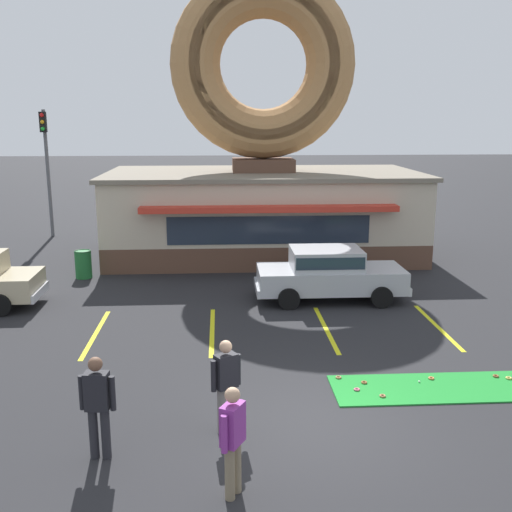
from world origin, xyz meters
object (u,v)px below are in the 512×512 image
Objects in this scene: car_silver at (329,272)px; traffic_light_pole at (46,157)px; pedestrian_leather_jacket_man at (233,436)px; pedestrian_blue_sweater_man at (226,381)px; pedestrian_hooded_kid at (98,402)px; trash_bin at (83,264)px; golf_ball at (419,381)px.

car_silver is 15.69m from traffic_light_pole.
pedestrian_blue_sweater_man is at bearing 92.30° from pedestrian_leather_jacket_man.
pedestrian_hooded_kid is at bearing -122.00° from car_silver.
pedestrian_hooded_kid is at bearing -76.49° from trash_bin.
car_silver is 8.59m from trash_bin.
traffic_light_pole is (-7.94, 18.38, 2.76)m from pedestrian_blue_sweater_man.
pedestrian_blue_sweater_man is 0.29× the size of traffic_light_pole.
pedestrian_blue_sweater_man is (-4.05, -1.69, 0.90)m from golf_ball.
traffic_light_pole is (-8.01, 20.25, 2.76)m from pedestrian_leather_jacket_man.
golf_ball is 0.02× the size of pedestrian_blue_sweater_man.
pedestrian_leather_jacket_man is 13.55m from trash_bin.
car_silver is (-0.85, 6.02, 0.82)m from golf_ball.
golf_ball is 0.04× the size of trash_bin.
pedestrian_hooded_kid is 1.80× the size of trash_bin.
traffic_light_pole reaches higher than pedestrian_blue_sweater_man.
pedestrian_hooded_kid is (-2.07, -0.73, 0.03)m from pedestrian_blue_sweater_man.
golf_ball is 4.48m from pedestrian_blue_sweater_man.
pedestrian_hooded_kid reaches higher than pedestrian_leather_jacket_man.
car_silver is 9.95m from pedestrian_hooded_kid.
pedestrian_hooded_kid is at bearing 151.99° from pedestrian_leather_jacket_man.
pedestrian_leather_jacket_man is at bearing -28.01° from pedestrian_hooded_kid.
pedestrian_leather_jacket_man is 0.30× the size of traffic_light_pole.
pedestrian_hooded_kid is at bearing -160.55° from pedestrian_blue_sweater_man.
car_silver reaches higher than golf_ball.
pedestrian_leather_jacket_man reaches higher than trash_bin.
pedestrian_blue_sweater_man is at bearing 19.45° from pedestrian_hooded_kid.
pedestrian_leather_jacket_man reaches higher than pedestrian_blue_sweater_man.
pedestrian_leather_jacket_man is at bearing -108.09° from car_silver.
car_silver is at bearing 58.00° from pedestrian_hooded_kid.
pedestrian_hooded_kid is 1.02× the size of pedestrian_leather_jacket_man.
pedestrian_hooded_kid reaches higher than car_silver.
pedestrian_leather_jacket_man is at bearing -68.78° from trash_bin.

